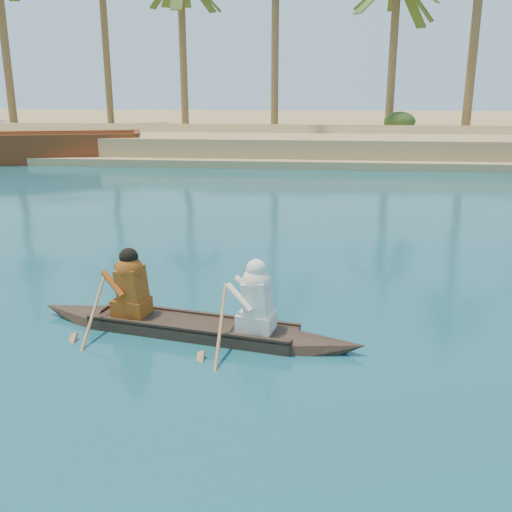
# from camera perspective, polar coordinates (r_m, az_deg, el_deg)

# --- Properties ---
(ground) EXTENTS (160.00, 160.00, 0.00)m
(ground) POSITION_cam_1_polar(r_m,az_deg,el_deg) (6.93, -20.64, -15.61)
(ground) COLOR #0C3B4F
(ground) RESTS_ON ground
(sandy_embankment) EXTENTS (150.00, 51.00, 1.50)m
(sandy_embankment) POSITION_cam_1_polar(r_m,az_deg,el_deg) (52.24, 3.41, 12.70)
(sandy_embankment) COLOR tan
(sandy_embankment) RESTS_ON ground
(palm_grove) EXTENTS (110.00, 14.00, 16.00)m
(palm_grove) POSITION_cam_1_polar(r_m,az_deg,el_deg) (40.54, 2.55, 22.34)
(palm_grove) COLOR #3A4F1C
(palm_grove) RESTS_ON ground
(shrub_cluster) EXTENTS (100.00, 6.00, 2.40)m
(shrub_cluster) POSITION_cam_1_polar(r_m,az_deg,el_deg) (36.88, 2.01, 12.39)
(shrub_cluster) COLOR #1D3915
(shrub_cluster) RESTS_ON ground
(canoe) EXTENTS (5.28, 1.68, 1.44)m
(canoe) POSITION_cam_1_polar(r_m,az_deg,el_deg) (8.68, -6.42, -6.00)
(canoe) COLOR #38281E
(canoe) RESTS_ON ground
(barge_mid) EXTENTS (11.17, 6.41, 1.77)m
(barge_mid) POSITION_cam_1_polar(r_m,az_deg,el_deg) (32.71, -20.99, 9.89)
(barge_mid) COLOR maroon
(barge_mid) RESTS_ON ground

